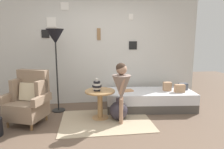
{
  "coord_description": "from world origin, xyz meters",
  "views": [
    {
      "loc": [
        -0.36,
        -2.8,
        1.51
      ],
      "look_at": [
        0.15,
        0.95,
        0.85
      ],
      "focal_mm": 31.47,
      "sensor_mm": 36.0,
      "label": 1
    }
  ],
  "objects": [
    {
      "name": "pillow_back",
      "position": [
        1.44,
        1.26,
        0.5
      ],
      "size": [
        0.18,
        0.13,
        0.19
      ],
      "primitive_type": "cube",
      "rotation": [
        0.0,
        0.0,
        -0.08
      ],
      "color": "tan",
      "rests_on": "daybed"
    },
    {
      "name": "armchair",
      "position": [
        -1.41,
        0.85,
        0.44
      ],
      "size": [
        0.88,
        0.78,
        0.97
      ],
      "color": "olive",
      "rests_on": "ground"
    },
    {
      "name": "demijohn_near",
      "position": [
        0.25,
        0.75,
        0.18
      ],
      "size": [
        0.35,
        0.35,
        0.44
      ],
      "color": "#332D38",
      "rests_on": "ground"
    },
    {
      "name": "book_on_daybed",
      "position": [
        0.55,
        1.33,
        0.42
      ],
      "size": [
        0.24,
        0.19,
        0.03
      ],
      "primitive_type": "cube",
      "rotation": [
        0.0,
        0.0,
        0.16
      ],
      "color": "tan",
      "rests_on": "daybed"
    },
    {
      "name": "pillow_mid",
      "position": [
        1.65,
        1.1,
        0.48
      ],
      "size": [
        0.22,
        0.14,
        0.17
      ],
      "primitive_type": "cube",
      "rotation": [
        0.0,
        0.0,
        -0.08
      ],
      "color": "tan",
      "rests_on": "daybed"
    },
    {
      "name": "gallery_wall",
      "position": [
        -0.0,
        1.95,
        1.3
      ],
      "size": [
        4.8,
        0.12,
        2.6
      ],
      "color": "beige",
      "rests_on": "ground"
    },
    {
      "name": "pillow_head",
      "position": [
        1.82,
        1.28,
        0.48
      ],
      "size": [
        0.19,
        0.12,
        0.15
      ],
      "primitive_type": "cube",
      "rotation": [
        0.0,
        0.0,
        0.02
      ],
      "color": "#474C56",
      "rests_on": "daybed"
    },
    {
      "name": "rug",
      "position": [
        0.0,
        0.71,
        0.01
      ],
      "size": [
        1.68,
        1.22,
        0.01
      ],
      "primitive_type": "cube",
      "color": "tan",
      "rests_on": "ground"
    },
    {
      "name": "floor_lamp",
      "position": [
        -0.96,
        1.4,
        1.51
      ],
      "size": [
        0.37,
        0.37,
        1.74
      ],
      "color": "black",
      "rests_on": "ground"
    },
    {
      "name": "person_child",
      "position": [
        0.27,
        0.57,
        0.72
      ],
      "size": [
        0.34,
        0.34,
        1.12
      ],
      "color": "#A37A60",
      "rests_on": "ground"
    },
    {
      "name": "ground_plane",
      "position": [
        0.0,
        0.0,
        0.0
      ],
      "size": [
        12.0,
        12.0,
        0.0
      ],
      "primitive_type": "plane",
      "color": "brown"
    },
    {
      "name": "side_table",
      "position": [
        -0.1,
        0.86,
        0.4
      ],
      "size": [
        0.58,
        0.58,
        0.56
      ],
      "color": "tan",
      "rests_on": "ground"
    },
    {
      "name": "vase_striped",
      "position": [
        -0.16,
        0.84,
        0.66
      ],
      "size": [
        0.18,
        0.18,
        0.25
      ],
      "color": "black",
      "rests_on": "side_table"
    },
    {
      "name": "daybed",
      "position": [
        1.05,
        1.28,
        0.2
      ],
      "size": [
        1.97,
        0.97,
        0.4
      ],
      "color": "#4C4742",
      "rests_on": "ground"
    }
  ]
}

